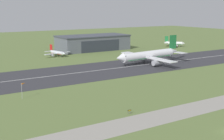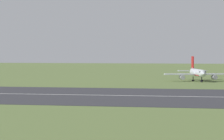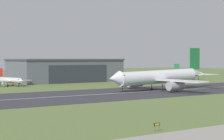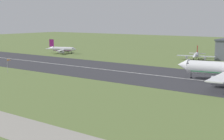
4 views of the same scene
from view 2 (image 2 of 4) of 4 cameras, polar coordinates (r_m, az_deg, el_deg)
The scene contains 4 objects.
ground_plane at distance 71.59m, azimuth -4.79°, elevation -6.10°, with size 751.47×751.47×0.00m, color olive.
runway_strip at distance 120.52m, azimuth 1.59°, elevation -2.78°, with size 511.47×47.63×0.06m, color #333338.
runway_centreline at distance 120.52m, azimuth 1.59°, elevation -2.76°, with size 460.32×0.70×0.01m, color silver.
airplane_parked_east at distance 181.90m, azimuth 9.18°, elevation -0.32°, with size 22.74×19.41×8.38m.
Camera 2 is at (18.88, -18.01, 10.09)m, focal length 85.00 mm.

